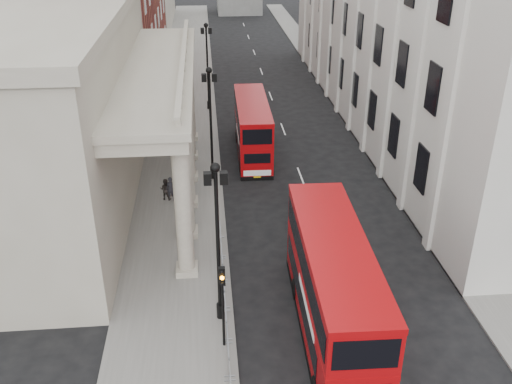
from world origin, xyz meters
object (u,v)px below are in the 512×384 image
at_px(traffic_light, 223,293).
at_px(bus_far, 252,127).
at_px(lamp_post_mid, 211,117).
at_px(bus_near, 333,287).
at_px(lamp_post_south, 218,234).
at_px(pedestrian_c, 187,173).
at_px(lamp_post_north, 207,61).
at_px(pedestrian_a, 171,189).
at_px(pedestrian_b, 165,189).

height_order(traffic_light, bus_far, traffic_light).
distance_m(lamp_post_mid, bus_near, 18.33).
bearing_deg(lamp_post_south, lamp_post_mid, 90.00).
height_order(lamp_post_south, bus_near, lamp_post_south).
bearing_deg(pedestrian_c, bus_near, -68.27).
distance_m(lamp_post_north, traffic_light, 34.07).
height_order(lamp_post_north, pedestrian_a, lamp_post_north).
distance_m(bus_near, bus_far, 22.07).
distance_m(bus_far, pedestrian_a, 10.14).
xyz_separation_m(traffic_light, pedestrian_a, (-3.01, 14.70, -2.13)).
bearing_deg(bus_far, pedestrian_a, -127.61).
relative_size(traffic_light, pedestrian_a, 2.52).
bearing_deg(bus_near, pedestrian_a, 121.20).
bearing_deg(pedestrian_b, pedestrian_a, 166.70).
xyz_separation_m(bus_far, pedestrian_c, (-5.16, -5.64, -1.23)).
height_order(lamp_post_south, bus_far, lamp_post_south).
bearing_deg(lamp_post_north, lamp_post_south, -90.00).
bearing_deg(pedestrian_c, lamp_post_north, 82.51).
bearing_deg(lamp_post_north, bus_far, -73.74).
bearing_deg(traffic_light, bus_far, 81.83).
bearing_deg(lamp_post_south, pedestrian_b, 104.36).
bearing_deg(bus_near, lamp_post_mid, 107.94).
distance_m(lamp_post_south, traffic_light, 2.71).
xyz_separation_m(bus_near, pedestrian_a, (-8.09, 14.13, -1.68)).
bearing_deg(pedestrian_a, lamp_post_north, 87.80).
relative_size(pedestrian_b, pedestrian_c, 0.80).
bearing_deg(pedestrian_a, bus_near, -53.82).
relative_size(bus_far, pedestrian_a, 6.01).
distance_m(lamp_post_mid, lamp_post_north, 16.00).
xyz_separation_m(pedestrian_b, pedestrian_c, (1.48, 2.04, 0.19)).
height_order(lamp_post_south, lamp_post_mid, same).
relative_size(pedestrian_a, pedestrian_c, 0.89).
xyz_separation_m(lamp_post_south, pedestrian_a, (-2.91, 12.69, -3.94)).
bearing_deg(bus_far, bus_near, -84.34).
height_order(lamp_post_north, bus_near, lamp_post_north).
bearing_deg(traffic_light, bus_near, 6.48).
distance_m(lamp_post_south, pedestrian_c, 15.51).
distance_m(lamp_post_mid, traffic_light, 18.11).
height_order(pedestrian_a, pedestrian_b, pedestrian_a).
bearing_deg(pedestrian_b, lamp_post_north, -86.79).
relative_size(lamp_post_north, pedestrian_a, 4.88).
xyz_separation_m(lamp_post_south, bus_near, (5.18, -1.44, -2.26)).
height_order(bus_near, pedestrian_a, bus_near).
relative_size(bus_near, pedestrian_b, 7.68).
relative_size(lamp_post_south, bus_near, 0.70).
relative_size(lamp_post_south, pedestrian_a, 4.88).
height_order(bus_near, pedestrian_c, bus_near).
xyz_separation_m(bus_far, pedestrian_a, (-6.25, -7.87, -1.33)).
bearing_deg(lamp_post_mid, bus_far, 53.74).
relative_size(traffic_light, bus_near, 0.36).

